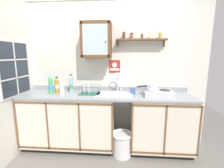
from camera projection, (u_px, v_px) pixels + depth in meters
name	position (u px, v px, depth m)	size (l,w,h in m)	color
floor	(104.00, 159.00, 2.43)	(5.77, 5.77, 0.00)	slate
back_wall	(108.00, 72.00, 2.81)	(3.37, 0.07, 2.52)	silver
lower_cabinet_run	(70.00, 121.00, 2.70)	(1.51, 0.59, 0.90)	black
lower_cabinet_run_right	(161.00, 124.00, 2.58)	(0.98, 0.59, 0.90)	black
countertop	(106.00, 96.00, 2.57)	(2.73, 0.61, 0.03)	gray
backsplash	(108.00, 89.00, 2.83)	(2.73, 0.02, 0.08)	gray
sink	(115.00, 96.00, 2.59)	(0.58, 0.44, 0.48)	silver
hot_plate_stove	(158.00, 93.00, 2.48)	(0.44, 0.31, 0.09)	silver
saucepan	(151.00, 87.00, 2.49)	(0.34, 0.25, 0.09)	silver
bottle_opaque_white_0	(61.00, 86.00, 2.62)	(0.08, 0.08, 0.28)	white
bottle_water_clear_1	(62.00, 89.00, 2.52)	(0.07, 0.07, 0.22)	silver
bottle_water_blue_2	(71.00, 85.00, 2.67)	(0.07, 0.07, 0.31)	#8CB7E0
bottle_detergent_teal_3	(51.00, 84.00, 2.71)	(0.07, 0.07, 0.29)	teal
bottle_soda_green_4	(51.00, 86.00, 2.59)	(0.07, 0.07, 0.30)	#4CB266
bottle_juice_amber_5	(57.00, 85.00, 2.68)	(0.07, 0.07, 0.27)	gold
dish_rack	(89.00, 92.00, 2.60)	(0.33, 0.23, 0.17)	#26664C
mug	(133.00, 91.00, 2.61)	(0.08, 0.12, 0.10)	#3F6699
wall_cabinet	(97.00, 40.00, 2.56)	(0.47, 0.32, 0.56)	brown
spice_shelf	(141.00, 39.00, 2.58)	(0.82, 0.14, 0.23)	brown
warning_sign	(115.00, 67.00, 2.76)	(0.19, 0.01, 0.22)	#B2261E
window	(15.00, 69.00, 2.43)	(0.03, 0.68, 0.83)	#262D38
trash_bin	(122.00, 144.00, 2.50)	(0.33, 0.33, 0.37)	silver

